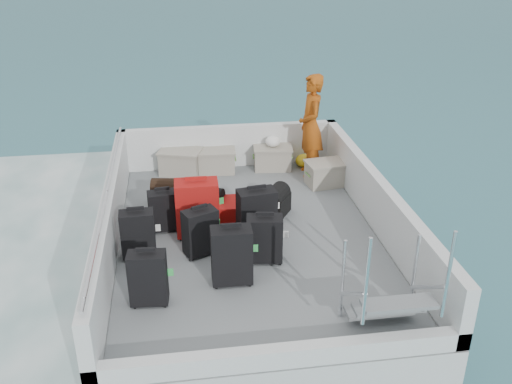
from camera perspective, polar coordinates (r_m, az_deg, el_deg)
ground at (r=7.80m, az=-0.73°, el=-8.35°), size 160.00×160.00×0.00m
ferry_hull at (r=7.64m, az=-0.74°, el=-6.47°), size 3.60×5.00×0.60m
deck at (r=7.48m, az=-0.75°, el=-4.45°), size 3.30×4.70×0.02m
deck_fittings at (r=7.06m, az=2.37°, el=-2.83°), size 3.60×5.00×0.90m
suitcase_0 at (r=6.17m, az=-10.73°, el=-8.55°), size 0.41×0.26×0.62m
suitcase_1 at (r=7.02m, az=-11.72°, el=-4.22°), size 0.42×0.25×0.61m
suitcase_2 at (r=7.57m, az=-9.22°, el=-1.92°), size 0.41×0.27×0.56m
suitcase_3 at (r=6.38m, az=-2.45°, el=-6.45°), size 0.46×0.27×0.69m
suitcase_4 at (r=6.97m, az=-5.57°, el=-4.06°), size 0.46×0.38×0.60m
suitcase_5 at (r=7.36m, az=-5.89°, el=-1.67°), size 0.55×0.34×0.76m
suitcase_6 at (r=6.80m, az=0.86°, el=-4.77°), size 0.46×0.31×0.59m
suitcase_7 at (r=7.28m, az=0.07°, el=-2.25°), size 0.52×0.34×0.67m
suitcase_8 at (r=7.81m, az=-1.72°, el=-1.84°), size 0.73×0.50×0.28m
duffel_0 at (r=8.28m, az=-8.65°, el=-0.34°), size 0.53×0.38×0.32m
duffel_1 at (r=7.95m, az=-4.88°, el=-1.25°), size 0.53×0.45×0.32m
duffel_2 at (r=7.95m, az=2.01°, el=-1.18°), size 0.48×0.52×0.32m
crate_0 at (r=9.33m, az=-7.54°, el=2.93°), size 0.72×0.60×0.38m
crate_1 at (r=9.34m, az=-4.00°, el=3.07°), size 0.61×0.43×0.35m
crate_2 at (r=9.45m, az=1.67°, el=3.40°), size 0.63×0.47×0.36m
crate_3 at (r=8.91m, az=7.02°, el=1.77°), size 0.63×0.47×0.35m
yellow_bag at (r=9.57m, az=4.80°, el=3.15°), size 0.28×0.26×0.22m
white_bag at (r=9.35m, az=1.69°, el=4.93°), size 0.24×0.24×0.18m
passenger at (r=9.05m, az=5.50°, el=6.60°), size 0.39×0.61×1.64m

